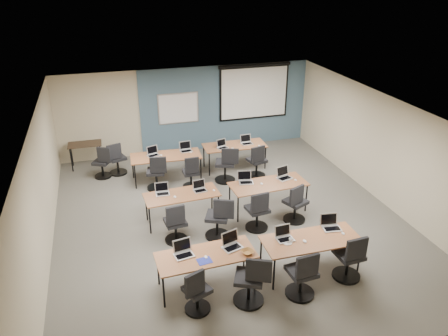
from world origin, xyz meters
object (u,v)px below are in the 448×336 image
object	(u,v)px
training_table_back_left	(166,157)
training_table_mid_right	(268,185)
whiteboard	(178,108)
laptop_4	(162,191)
task_chair_0	(197,294)
task_chair_2	(302,278)
training_table_front_right	(311,241)
task_chair_3	(350,260)
laptop_9	(186,149)
training_table_mid_left	(182,196)
task_chair_11	(257,164)
laptop_1	(231,243)
laptop_6	(245,180)
laptop_2	(284,236)
laptop_7	(284,175)
task_chair_9	(191,175)
task_chair_5	(219,221)
laptop_10	(222,146)
task_chair_7	(295,206)
task_chair_4	(176,226)
task_chair_10	(226,167)
utility_table	(85,146)
laptop_11	(246,141)
laptop_0	(183,251)
projector_screen	(254,89)
laptop_8	(153,153)
laptop_5	(200,188)
laptop_3	(331,225)
spare_chair_a	(117,161)
training_table_back_right	(235,146)
task_chair_6	(258,214)
task_chair_8	(157,175)

from	to	relation	value
training_table_back_left	training_table_mid_right	bearing A→B (deg)	-45.64
whiteboard	laptop_4	distance (m)	4.29
task_chair_0	task_chair_2	size ratio (longest dim) A/B	0.93
training_table_front_right	task_chair_3	xyz separation A→B (m)	(0.61, -0.45, -0.27)
laptop_9	training_table_mid_left	bearing A→B (deg)	-108.98
task_chair_11	training_table_back_left	bearing A→B (deg)	152.19
laptop_1	laptop_6	xyz separation A→B (m)	(1.12, 2.45, -0.00)
laptop_2	laptop_7	world-z (taller)	laptop_7
task_chair_0	task_chair_9	world-z (taller)	task_chair_9
task_chair_5	laptop_10	xyz separation A→B (m)	(1.05, 3.33, 0.36)
whiteboard	task_chair_7	xyz separation A→B (m)	(1.75, -4.99, -1.04)
training_table_mid_left	laptop_10	distance (m)	2.96
task_chair_4	task_chair_10	world-z (taller)	task_chair_10
laptop_4	laptop_10	world-z (taller)	laptop_4
laptop_10	utility_table	xyz separation A→B (m)	(-3.81, 1.40, -0.13)
training_table_mid_left	laptop_1	distance (m)	2.34
laptop_11	laptop_10	bearing A→B (deg)	-175.31
task_chair_0	laptop_11	world-z (taller)	laptop_11
training_table_back_left	laptop_0	xyz separation A→B (m)	(-0.45, -4.60, 0.11)
task_chair_5	laptop_4	bearing A→B (deg)	159.02
projector_screen	training_table_back_left	size ratio (longest dim) A/B	1.24
laptop_1	laptop_4	world-z (taller)	laptop_1
training_table_mid_left	laptop_8	size ratio (longest dim) A/B	5.30
task_chair_3	task_chair_2	bearing A→B (deg)	-172.75
task_chair_2	laptop_5	world-z (taller)	task_chair_2
training_table_back_left	laptop_1	size ratio (longest dim) A/B	5.38
laptop_3	task_chair_7	distance (m)	1.53
task_chair_4	spare_chair_a	xyz separation A→B (m)	(-0.98, 3.86, 0.00)
laptop_4	projector_screen	bearing A→B (deg)	50.17
training_table_back_right	utility_table	xyz separation A→B (m)	(-4.22, 1.31, -0.02)
laptop_1	task_chair_11	bearing A→B (deg)	46.16
task_chair_7	task_chair_6	bearing A→B (deg)	160.94
laptop_2	projector_screen	bearing A→B (deg)	72.15
task_chair_5	task_chair_7	xyz separation A→B (m)	(1.90, 0.14, -0.01)
laptop_2	task_chair_8	size ratio (longest dim) A/B	0.32
laptop_5	laptop_7	size ratio (longest dim) A/B	0.85
laptop_6	task_chair_11	distance (m)	1.84
task_chair_0	laptop_5	size ratio (longest dim) A/B	3.13
task_chair_8	laptop_10	xyz separation A→B (m)	(2.01, 0.64, 0.37)
laptop_4	utility_table	xyz separation A→B (m)	(-1.71, 3.67, -0.13)
laptop_6	task_chair_11	bearing A→B (deg)	72.18
laptop_4	task_chair_11	distance (m)	3.34
training_table_back_left	laptop_11	world-z (taller)	laptop_11
task_chair_2	training_table_mid_right	bearing A→B (deg)	74.93
training_table_front_right	laptop_0	distance (m)	2.48
task_chair_5	task_chair_4	bearing A→B (deg)	-161.94
laptop_1	laptop_5	xyz separation A→B (m)	(-0.04, 2.36, -0.01)
task_chair_0	laptop_7	size ratio (longest dim) A/B	2.65
laptop_10	spare_chair_a	distance (m)	3.06
laptop_2	whiteboard	bearing A→B (deg)	93.67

